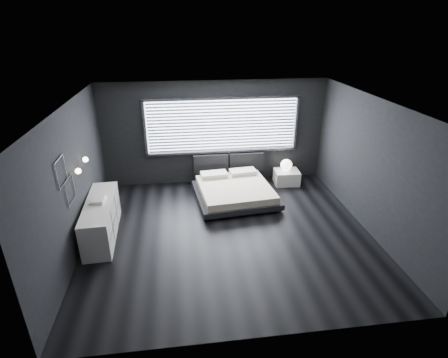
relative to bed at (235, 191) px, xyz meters
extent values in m
plane|color=black|center=(-0.36, -1.54, -0.23)|extent=(6.00, 6.00, 0.00)
plane|color=silver|center=(-0.36, -1.54, 2.57)|extent=(6.00, 6.00, 0.00)
cube|color=black|center=(-0.36, 1.21, 1.17)|extent=(6.00, 0.04, 2.80)
cube|color=black|center=(-0.36, -4.29, 1.17)|extent=(6.00, 0.04, 2.80)
cube|color=black|center=(-3.36, -1.54, 1.17)|extent=(0.04, 5.50, 2.80)
cube|color=black|center=(2.64, -1.54, 1.17)|extent=(0.04, 5.50, 2.80)
cube|color=white|center=(-0.16, 1.19, 1.38)|extent=(4.00, 0.02, 1.38)
cube|color=#47474C|center=(-2.20, 1.16, 1.38)|extent=(0.06, 0.08, 1.48)
cube|color=#47474C|center=(1.88, 1.16, 1.38)|extent=(0.06, 0.08, 1.48)
cube|color=#47474C|center=(-0.16, 1.16, 2.11)|extent=(4.14, 0.08, 0.06)
cube|color=#47474C|center=(-0.16, 1.16, 0.65)|extent=(4.14, 0.08, 0.06)
cube|color=silver|center=(-0.16, 1.13, 1.38)|extent=(3.94, 0.03, 1.32)
cube|color=black|center=(-0.50, 1.10, 0.34)|extent=(0.96, 0.16, 0.52)
cube|color=black|center=(0.50, 1.10, 0.34)|extent=(0.96, 0.16, 0.52)
cylinder|color=silver|center=(-3.31, -1.49, 1.37)|extent=(0.10, 0.02, 0.02)
sphere|color=#FFE5B7|center=(-3.24, -1.49, 1.37)|extent=(0.11, 0.11, 0.11)
cylinder|color=silver|center=(-3.31, -0.89, 1.37)|extent=(0.10, 0.02, 0.02)
sphere|color=#FFE5B7|center=(-3.24, -0.89, 1.37)|extent=(0.11, 0.11, 0.11)
cube|color=#47474C|center=(-3.34, -2.09, 1.85)|extent=(0.01, 0.46, 0.02)
cube|color=#47474C|center=(-3.34, -2.09, 1.39)|extent=(0.01, 0.46, 0.02)
cube|color=#47474C|center=(-3.34, -1.86, 1.62)|extent=(0.01, 0.02, 0.46)
cube|color=#47474C|center=(-3.34, -2.32, 1.62)|extent=(0.01, 0.02, 0.46)
cube|color=#47474C|center=(-3.34, -1.84, 1.38)|extent=(0.01, 0.46, 0.02)
cube|color=#47474C|center=(-3.34, -1.84, 0.92)|extent=(0.01, 0.46, 0.02)
cube|color=#47474C|center=(-3.34, -1.61, 1.15)|extent=(0.01, 0.02, 0.46)
cube|color=#47474C|center=(-3.34, -2.07, 1.15)|extent=(0.01, 0.02, 0.46)
cube|color=black|center=(-0.76, -0.87, -0.20)|extent=(0.12, 0.12, 0.07)
cube|color=black|center=(0.91, -0.70, -0.20)|extent=(0.12, 0.12, 0.07)
cube|color=black|center=(-0.91, 0.63, -0.20)|extent=(0.12, 0.12, 0.07)
cube|color=black|center=(0.77, 0.80, -0.20)|extent=(0.12, 0.12, 0.07)
cube|color=black|center=(0.00, -0.04, -0.09)|extent=(2.12, 2.04, 0.14)
cube|color=beige|center=(0.00, -0.04, 0.07)|extent=(1.90, 1.90, 0.18)
cube|color=beige|center=(-0.46, 0.61, 0.21)|extent=(0.72, 0.44, 0.11)
cube|color=beige|center=(0.33, 0.69, 0.21)|extent=(0.72, 0.44, 0.11)
cube|color=silver|center=(1.58, 0.74, -0.04)|extent=(0.69, 0.58, 0.39)
sphere|color=white|center=(1.56, 0.78, 0.31)|extent=(0.32, 0.32, 0.32)
cube|color=silver|center=(-3.04, -1.24, 0.16)|extent=(0.63, 1.98, 0.78)
cube|color=#47474C|center=(-2.76, -1.23, 0.16)|extent=(0.09, 1.94, 0.76)
cube|color=silver|center=(-3.05, -1.20, 0.57)|extent=(0.31, 0.39, 0.04)
cube|color=silver|center=(-3.04, -1.22, 0.61)|extent=(0.24, 0.32, 0.03)
camera|label=1|loc=(-1.31, -7.83, 3.97)|focal=28.00mm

